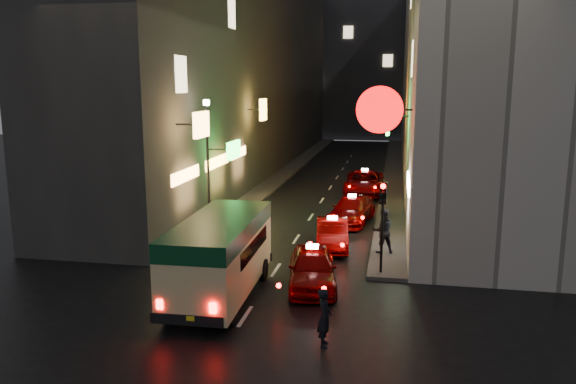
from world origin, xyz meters
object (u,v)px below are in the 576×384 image
Objects in this scene: taxi_near at (312,265)px; pedestrian_crossing at (324,314)px; traffic_light at (383,207)px; lamp_post at (208,157)px; minibus at (220,249)px.

pedestrian_crossing is (1.01, -4.46, 0.11)m from taxi_near.
traffic_light is 9.42m from lamp_post.
lamp_post is at bearing 111.43° from minibus.
minibus is 4.85m from pedestrian_crossing.
lamp_post is at bearing 134.12° from taxi_near.
pedestrian_crossing is 0.53× the size of traffic_light.
traffic_light is at bearing -28.91° from lamp_post.
lamp_post is (-6.85, 10.49, 2.79)m from pedestrian_crossing.
minibus is at bearing -149.06° from traffic_light.
minibus is 1.18× the size of taxi_near.
traffic_light is (2.35, 1.50, 1.87)m from taxi_near.
lamp_post is (-8.20, 4.53, 1.04)m from traffic_light.
lamp_post is (-5.85, 6.03, 2.91)m from taxi_near.
traffic_light reaches higher than taxi_near.
traffic_light is at bearing 30.94° from minibus.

